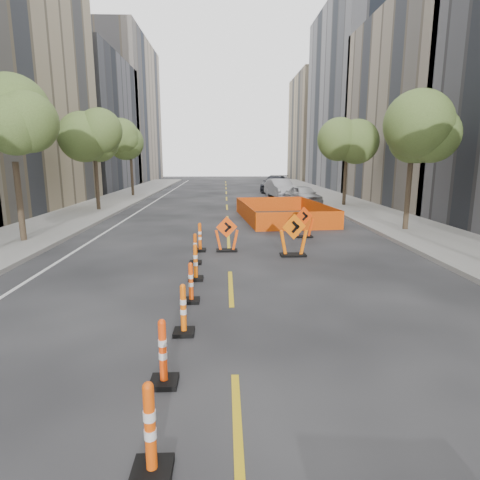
{
  "coord_description": "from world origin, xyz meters",
  "views": [
    {
      "loc": [
        -0.14,
        -6.41,
        3.46
      ],
      "look_at": [
        0.29,
        5.04,
        1.1
      ],
      "focal_mm": 30.0,
      "sensor_mm": 36.0,
      "label": 1
    }
  ],
  "objects_px": {
    "channelizer_3": "(183,309)",
    "channelizer_6": "(195,249)",
    "channelizer_5": "(196,262)",
    "channelizer_2": "(163,352)",
    "parked_car_far": "(275,184)",
    "chevron_sign_right": "(304,222)",
    "parked_car_mid": "(280,188)",
    "channelizer_1": "(150,429)",
    "channelizer_4": "(191,282)",
    "chevron_sign_left": "(227,234)",
    "chevron_sign_center": "(294,235)",
    "channelizer_7": "(200,237)",
    "parked_car_near": "(303,195)"
  },
  "relations": [
    {
      "from": "channelizer_3",
      "to": "channelizer_6",
      "type": "height_order",
      "value": "channelizer_3"
    },
    {
      "from": "channelizer_3",
      "to": "channelizer_5",
      "type": "xyz_separation_m",
      "value": [
        -0.02,
        3.62,
        0.01
      ]
    },
    {
      "from": "channelizer_2",
      "to": "parked_car_far",
      "type": "xyz_separation_m",
      "value": [
        6.15,
        35.61,
        0.29
      ]
    },
    {
      "from": "chevron_sign_right",
      "to": "parked_car_mid",
      "type": "relative_size",
      "value": 0.28
    },
    {
      "from": "chevron_sign_right",
      "to": "channelizer_1",
      "type": "bearing_deg",
      "value": -121.5
    },
    {
      "from": "channelizer_4",
      "to": "chevron_sign_left",
      "type": "height_order",
      "value": "chevron_sign_left"
    },
    {
      "from": "channelizer_5",
      "to": "chevron_sign_center",
      "type": "height_order",
      "value": "chevron_sign_center"
    },
    {
      "from": "channelizer_2",
      "to": "channelizer_4",
      "type": "relative_size",
      "value": 1.08
    },
    {
      "from": "channelizer_5",
      "to": "channelizer_7",
      "type": "distance_m",
      "value": 3.63
    },
    {
      "from": "chevron_sign_left",
      "to": "chevron_sign_right",
      "type": "bearing_deg",
      "value": 28.57
    },
    {
      "from": "channelizer_3",
      "to": "parked_car_mid",
      "type": "relative_size",
      "value": 0.21
    },
    {
      "from": "channelizer_1",
      "to": "chevron_sign_left",
      "type": "xyz_separation_m",
      "value": [
        0.89,
        10.85,
        0.09
      ]
    },
    {
      "from": "channelizer_1",
      "to": "chevron_sign_right",
      "type": "bearing_deg",
      "value": 72.28
    },
    {
      "from": "channelizer_1",
      "to": "parked_car_mid",
      "type": "bearing_deg",
      "value": 79.72
    },
    {
      "from": "channelizer_6",
      "to": "channelizer_2",
      "type": "bearing_deg",
      "value": -89.79
    },
    {
      "from": "channelizer_6",
      "to": "channelizer_5",
      "type": "bearing_deg",
      "value": -85.61
    },
    {
      "from": "channelizer_5",
      "to": "channelizer_4",
      "type": "bearing_deg",
      "value": -89.48
    },
    {
      "from": "channelizer_1",
      "to": "parked_car_near",
      "type": "bearing_deg",
      "value": 75.58
    },
    {
      "from": "channelizer_2",
      "to": "parked_car_mid",
      "type": "distance_m",
      "value": 30.29
    },
    {
      "from": "channelizer_1",
      "to": "channelizer_5",
      "type": "distance_m",
      "value": 7.25
    },
    {
      "from": "channelizer_7",
      "to": "channelizer_5",
      "type": "bearing_deg",
      "value": -88.53
    },
    {
      "from": "channelizer_7",
      "to": "parked_car_mid",
      "type": "distance_m",
      "value": 21.46
    },
    {
      "from": "channelizer_6",
      "to": "channelizer_3",
      "type": "bearing_deg",
      "value": -88.37
    },
    {
      "from": "chevron_sign_left",
      "to": "parked_car_mid",
      "type": "bearing_deg",
      "value": 68.48
    },
    {
      "from": "channelizer_2",
      "to": "channelizer_3",
      "type": "xyz_separation_m",
      "value": [
        0.13,
        1.81,
        -0.02
      ]
    },
    {
      "from": "chevron_sign_center",
      "to": "channelizer_3",
      "type": "bearing_deg",
      "value": -135.04
    },
    {
      "from": "chevron_sign_left",
      "to": "chevron_sign_center",
      "type": "distance_m",
      "value": 2.52
    },
    {
      "from": "channelizer_5",
      "to": "parked_car_near",
      "type": "bearing_deg",
      "value": 70.43
    },
    {
      "from": "chevron_sign_right",
      "to": "parked_car_near",
      "type": "bearing_deg",
      "value": 65.3
    },
    {
      "from": "channelizer_2",
      "to": "chevron_sign_right",
      "type": "xyz_separation_m",
      "value": [
        4.42,
        11.59,
        0.14
      ]
    },
    {
      "from": "chevron_sign_right",
      "to": "parked_car_far",
      "type": "xyz_separation_m",
      "value": [
        1.73,
        24.02,
        0.15
      ]
    },
    {
      "from": "channelizer_2",
      "to": "chevron_sign_left",
      "type": "bearing_deg",
      "value": 83.53
    },
    {
      "from": "channelizer_6",
      "to": "channelizer_7",
      "type": "height_order",
      "value": "channelizer_7"
    },
    {
      "from": "chevron_sign_right",
      "to": "parked_car_near",
      "type": "relative_size",
      "value": 0.33
    },
    {
      "from": "channelizer_5",
      "to": "channelizer_6",
      "type": "distance_m",
      "value": 1.82
    },
    {
      "from": "channelizer_1",
      "to": "channelizer_6",
      "type": "height_order",
      "value": "channelizer_1"
    },
    {
      "from": "channelizer_2",
      "to": "channelizer_5",
      "type": "xyz_separation_m",
      "value": [
        0.11,
        5.44,
        -0.01
      ]
    },
    {
      "from": "channelizer_1",
      "to": "parked_car_far",
      "type": "xyz_separation_m",
      "value": [
        6.01,
        37.42,
        0.26
      ]
    },
    {
      "from": "channelizer_3",
      "to": "channelizer_7",
      "type": "relative_size",
      "value": 0.96
    },
    {
      "from": "channelizer_4",
      "to": "channelizer_7",
      "type": "height_order",
      "value": "channelizer_7"
    },
    {
      "from": "channelizer_5",
      "to": "chevron_sign_center",
      "type": "xyz_separation_m",
      "value": [
        3.28,
        2.76,
        0.23
      ]
    },
    {
      "from": "parked_car_near",
      "to": "parked_car_far",
      "type": "relative_size",
      "value": 0.72
    },
    {
      "from": "parked_car_mid",
      "to": "channelizer_5",
      "type": "bearing_deg",
      "value": -112.5
    },
    {
      "from": "channelizer_4",
      "to": "channelizer_7",
      "type": "distance_m",
      "value": 5.44
    },
    {
      "from": "chevron_sign_center",
      "to": "channelizer_5",
      "type": "bearing_deg",
      "value": -157.87
    },
    {
      "from": "chevron_sign_left",
      "to": "chevron_sign_center",
      "type": "relative_size",
      "value": 0.87
    },
    {
      "from": "channelizer_4",
      "to": "chevron_sign_left",
      "type": "distance_m",
      "value": 5.49
    },
    {
      "from": "channelizer_1",
      "to": "channelizer_2",
      "type": "bearing_deg",
      "value": 94.24
    },
    {
      "from": "channelizer_6",
      "to": "parked_car_far",
      "type": "height_order",
      "value": "parked_car_far"
    },
    {
      "from": "channelizer_1",
      "to": "channelizer_6",
      "type": "relative_size",
      "value": 1.1
    }
  ]
}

